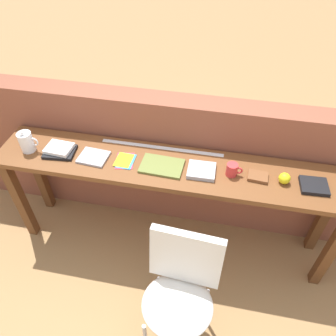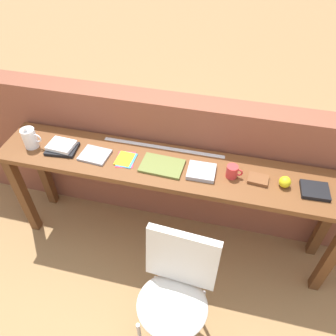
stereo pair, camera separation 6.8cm
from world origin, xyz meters
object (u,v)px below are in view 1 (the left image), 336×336
object	(u,v)px
leather_journal_brown	(258,177)
mug	(232,170)
magazine_cycling	(94,157)
pamphlet_pile_colourful	(125,161)
chair_white_moulded	(180,289)
book_repair_rightmost	(314,186)
pitcher_white	(27,142)
sports_ball_small	(284,178)
book_stack_leftmost	(60,150)
book_open_centre	(162,166)

from	to	relation	value
leather_journal_brown	mug	bearing A→B (deg)	-174.42
magazine_cycling	pamphlet_pile_colourful	xyz separation A→B (m)	(0.23, 0.01, -0.00)
chair_white_moulded	book_repair_rightmost	bearing A→B (deg)	41.86
chair_white_moulded	pamphlet_pile_colourful	size ratio (longest dim) A/B	4.74
pitcher_white	sports_ball_small	world-z (taller)	pitcher_white
book_stack_leftmost	mug	size ratio (longest dim) A/B	2.08
book_open_centre	magazine_cycling	bearing A→B (deg)	-176.81
pitcher_white	book_open_centre	bearing A→B (deg)	0.73
mug	leather_journal_brown	xyz separation A→B (m)	(0.17, 0.00, -0.03)
mug	pamphlet_pile_colourful	bearing A→B (deg)	-179.15
magazine_cycling	book_repair_rightmost	bearing A→B (deg)	4.92
pamphlet_pile_colourful	mug	world-z (taller)	mug
chair_white_moulded	pamphlet_pile_colourful	distance (m)	0.92
pitcher_white	mug	bearing A→B (deg)	1.20
pitcher_white	sports_ball_small	xyz separation A→B (m)	(1.79, 0.02, -0.04)
book_stack_leftmost	pamphlet_pile_colourful	size ratio (longest dim) A/B	1.22
pitcher_white	leather_journal_brown	xyz separation A→B (m)	(1.63, 0.03, -0.07)
book_open_centre	leather_journal_brown	bearing A→B (deg)	4.33
book_stack_leftmost	pitcher_white	bearing A→B (deg)	-175.89
pitcher_white	book_stack_leftmost	bearing A→B (deg)	4.11
book_open_centre	sports_ball_small	bearing A→B (deg)	3.18
mug	leather_journal_brown	size ratio (longest dim) A/B	0.85
pamphlet_pile_colourful	magazine_cycling	bearing A→B (deg)	-176.79
book_open_centre	leather_journal_brown	world-z (taller)	leather_journal_brown
pamphlet_pile_colourful	book_repair_rightmost	distance (m)	1.27
leather_journal_brown	pitcher_white	bearing A→B (deg)	-173.93
pitcher_white	mug	world-z (taller)	pitcher_white
sports_ball_small	book_open_centre	bearing A→B (deg)	-179.37
magazine_cycling	chair_white_moulded	bearing A→B (deg)	-37.09
pamphlet_pile_colourful	sports_ball_small	bearing A→B (deg)	0.10
chair_white_moulded	pitcher_white	bearing A→B (deg)	151.99
book_stack_leftmost	book_repair_rightmost	bearing A→B (deg)	-0.02
magazine_cycling	book_stack_leftmost	bearing A→B (deg)	-177.54
book_open_centre	mug	distance (m)	0.48
sports_ball_small	mug	bearing A→B (deg)	178.44
book_stack_leftmost	book_open_centre	distance (m)	0.75
chair_white_moulded	magazine_cycling	bearing A→B (deg)	138.33
mug	sports_ball_small	distance (m)	0.34
sports_ball_small	magazine_cycling	bearing A→B (deg)	-179.36
book_open_centre	pamphlet_pile_colourful	bearing A→B (deg)	-179.00
pamphlet_pile_colourful	leather_journal_brown	world-z (taller)	leather_journal_brown
mug	sports_ball_small	bearing A→B (deg)	-1.56
book_stack_leftmost	pamphlet_pile_colourful	distance (m)	0.48
mug	magazine_cycling	bearing A→B (deg)	-178.60
chair_white_moulded	book_repair_rightmost	distance (m)	1.07
pamphlet_pile_colourful	book_repair_rightmost	bearing A→B (deg)	-0.17
pamphlet_pile_colourful	mug	distance (m)	0.74
pitcher_white	magazine_cycling	bearing A→B (deg)	0.81
book_stack_leftmost	leather_journal_brown	world-z (taller)	book_stack_leftmost
pamphlet_pile_colourful	mug	xyz separation A→B (m)	(0.74, 0.01, 0.04)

